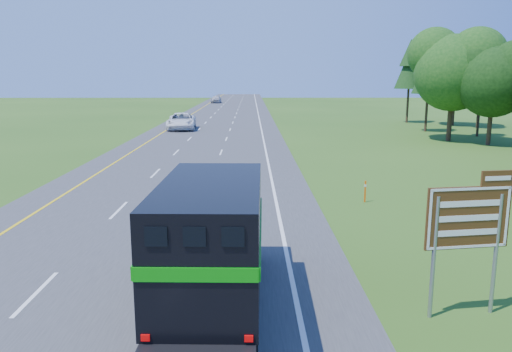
# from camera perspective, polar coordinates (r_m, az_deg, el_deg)

# --- Properties ---
(road) EXTENTS (15.00, 260.00, 0.04)m
(road) POSITION_cam_1_polar(r_m,az_deg,el_deg) (52.78, -5.24, 4.62)
(road) COLOR #38383A
(road) RESTS_ON ground
(lane_markings) EXTENTS (11.15, 260.00, 0.01)m
(lane_markings) POSITION_cam_1_polar(r_m,az_deg,el_deg) (52.78, -5.24, 4.65)
(lane_markings) COLOR yellow
(lane_markings) RESTS_ON road
(horse_truck) EXTENTS (2.67, 7.92, 3.48)m
(horse_truck) POSITION_cam_1_polar(r_m,az_deg,el_deg) (13.25, -4.87, -7.07)
(horse_truck) COLOR black
(horse_truck) RESTS_ON road
(white_suv) EXTENTS (3.67, 7.10, 1.91)m
(white_suv) POSITION_cam_1_polar(r_m,az_deg,el_deg) (59.25, -8.52, 6.21)
(white_suv) COLOR white
(white_suv) RESTS_ON road
(far_car) EXTENTS (2.41, 5.36, 1.79)m
(far_car) POSITION_cam_1_polar(r_m,az_deg,el_deg) (120.34, -4.57, 8.76)
(far_car) COLOR #B2B2B9
(far_car) RESTS_ON road
(exit_sign) EXTENTS (2.22, 0.39, 3.79)m
(exit_sign) POSITION_cam_1_polar(r_m,az_deg,el_deg) (13.61, 23.20, -5.00)
(exit_sign) COLOR gray
(exit_sign) RESTS_ON ground
(delineator) EXTENTS (0.09, 0.05, 1.08)m
(delineator) POSITION_cam_1_polar(r_m,az_deg,el_deg) (25.06, 12.37, -1.65)
(delineator) COLOR #F85B0D
(delineator) RESTS_ON ground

